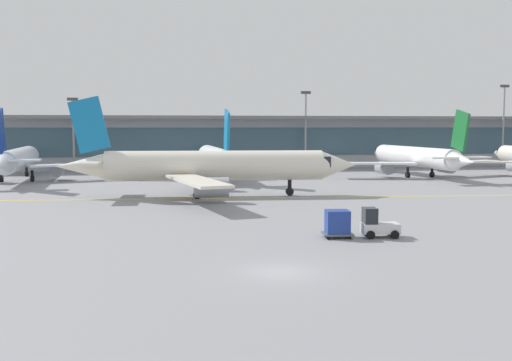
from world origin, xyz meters
The scene contains 12 objects.
ground_plane centered at (0.00, 0.00, 0.00)m, with size 400.00×400.00×0.00m, color gray.
taxiway_centreline_stripe centered at (0.51, 33.69, 0.00)m, with size 110.00×0.36×0.01m, color yellow.
terminal_concourse centered at (0.00, 81.82, 4.92)m, with size 179.59×11.00×9.60m.
gate_airplane_1 centered at (-24.89, 59.48, 3.01)m, with size 28.16×30.28×10.04m.
gate_airplane_2 centered at (3.25, 59.08, 3.01)m, with size 28.19×30.22×10.04m.
gate_airplane_3 centered at (33.77, 56.05, 3.01)m, with size 28.10×30.27×10.03m.
taxiing_regional_jet centered at (0.08, 35.73, 3.31)m, with size 33.37×30.90×11.05m.
baggage_tug centered at (8.89, 8.74, 0.89)m, with size 2.75×1.88×2.10m.
cargo_dolly_lead centered at (6.09, 9.08, 1.05)m, with size 2.28×1.84×1.94m.
apron_light_mast_1 centered at (-19.01, 75.84, 6.95)m, with size 1.80×0.36×12.54m.
apron_light_mast_2 centered at (21.43, 75.34, 7.69)m, with size 1.80×0.36×14.01m.
apron_light_mast_3 centered at (59.99, 74.47, 8.47)m, with size 1.80×0.36×15.55m.
Camera 1 is at (-7.07, -31.41, 7.84)m, focal length 42.77 mm.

